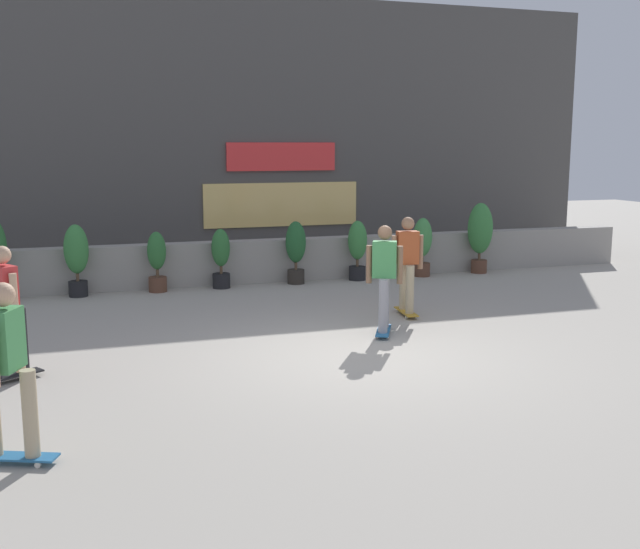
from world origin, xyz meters
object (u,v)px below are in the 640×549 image
at_px(potted_plant_4, 296,249).
at_px(skater_by_wall_right, 8,365).
at_px(potted_plant_5, 357,247).
at_px(potted_plant_7, 480,232).
at_px(skater_far_left, 407,261).
at_px(potted_plant_2, 157,260).
at_px(skater_far_right, 384,275).
at_px(potted_plant_3, 221,257).
at_px(potted_plant_1, 76,256).
at_px(skater_by_wall_left, 5,307).
at_px(potted_plant_6, 423,244).

distance_m(potted_plant_4, skater_by_wall_right, 9.42).
relative_size(potted_plant_5, potted_plant_7, 0.81).
bearing_deg(skater_far_left, potted_plant_2, 137.70).
relative_size(potted_plant_7, skater_far_left, 0.94).
relative_size(potted_plant_5, skater_far_right, 0.76).
height_order(skater_by_wall_right, skater_far_right, same).
distance_m(potted_plant_2, potted_plant_3, 1.28).
height_order(potted_plant_1, potted_plant_2, potted_plant_1).
height_order(potted_plant_3, skater_by_wall_left, skater_by_wall_left).
xyz_separation_m(potted_plant_1, potted_plant_7, (8.75, -0.00, 0.14)).
bearing_deg(skater_by_wall_right, skater_far_left, 36.73).
xyz_separation_m(potted_plant_5, potted_plant_7, (2.98, -0.00, 0.23)).
bearing_deg(skater_by_wall_left, potted_plant_6, 32.99).
height_order(potted_plant_5, potted_plant_6, potted_plant_6).
relative_size(potted_plant_4, skater_far_left, 0.78).
relative_size(skater_by_wall_right, skater_far_left, 1.00).
distance_m(potted_plant_1, skater_far_right, 6.39).
relative_size(skater_by_wall_right, skater_by_wall_left, 1.00).
bearing_deg(skater_far_left, potted_plant_1, 146.90).
height_order(potted_plant_4, potted_plant_6, potted_plant_4).
distance_m(potted_plant_2, potted_plant_6, 5.80).
relative_size(potted_plant_4, potted_plant_7, 0.83).
distance_m(skater_by_wall_left, skater_far_left, 6.47).
distance_m(potted_plant_3, skater_by_wall_right, 8.67).
xyz_separation_m(potted_plant_1, potted_plant_3, (2.80, 0.00, -0.15)).
relative_size(potted_plant_2, skater_by_wall_left, 0.71).
xyz_separation_m(skater_by_wall_left, skater_far_right, (5.31, 0.72, 0.00)).
bearing_deg(skater_by_wall_right, skater_by_wall_left, 94.57).
bearing_deg(potted_plant_3, skater_far_left, -53.84).
bearing_deg(skater_far_left, skater_by_wall_right, -143.27).
distance_m(potted_plant_1, potted_plant_4, 4.39).
relative_size(potted_plant_4, potted_plant_6, 1.01).
xyz_separation_m(potted_plant_4, skater_far_right, (0.06, -4.59, 0.20)).
bearing_deg(potted_plant_4, skater_far_right, -89.24).
relative_size(potted_plant_6, skater_far_left, 0.77).
xyz_separation_m(potted_plant_6, potted_plant_7, (1.44, 0.00, 0.21)).
bearing_deg(potted_plant_7, potted_plant_1, 180.00).
distance_m(potted_plant_5, skater_by_wall_left, 8.50).
height_order(potted_plant_3, potted_plant_5, potted_plant_5).
relative_size(potted_plant_3, skater_by_wall_left, 0.72).
bearing_deg(potted_plant_1, potted_plant_2, -0.00).
distance_m(potted_plant_4, skater_far_left, 3.61).
distance_m(potted_plant_4, skater_by_wall_left, 7.47).
distance_m(potted_plant_7, skater_far_left, 4.87).
bearing_deg(skater_far_left, potted_plant_3, 126.16).
distance_m(potted_plant_3, skater_far_left, 4.32).
height_order(potted_plant_1, skater_far_left, skater_far_left).
relative_size(potted_plant_2, skater_far_right, 0.71).
bearing_deg(potted_plant_3, potted_plant_7, -0.00).
distance_m(potted_plant_3, potted_plant_7, 5.96).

